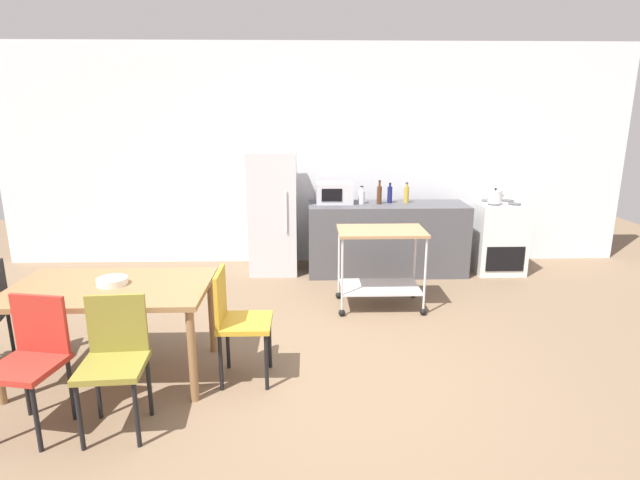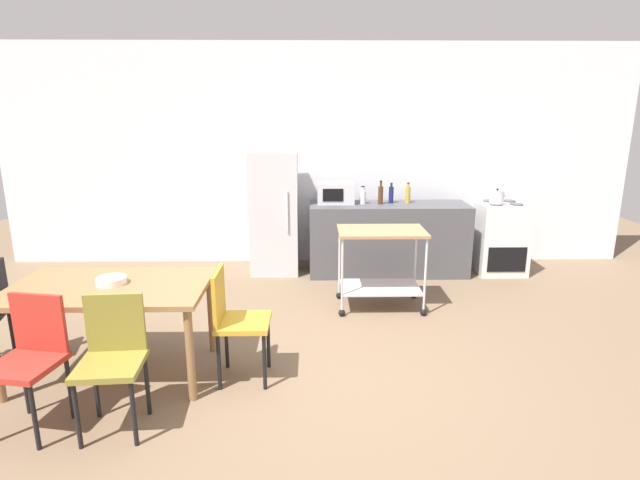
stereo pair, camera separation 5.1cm
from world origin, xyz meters
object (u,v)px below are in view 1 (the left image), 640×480
object	(u,v)px
dining_table	(110,296)
bottle_hot_sauce	(406,194)
chair_olive	(115,355)
bottle_vinegar	(379,194)
bottle_olive_oil	(362,197)
bottle_sesame_oil	(390,194)
microwave	(334,193)
kettle	(495,197)
chair_red	(32,356)
refrigerator	(273,213)
kitchen_cart	(381,255)
stove_oven	(498,237)
chair_mustard	(236,317)
fruit_bowl	(112,281)

from	to	relation	value
dining_table	bottle_hot_sauce	bearing A→B (deg)	43.39
chair_olive	bottle_vinegar	size ratio (longest dim) A/B	2.99
bottle_olive_oil	bottle_sesame_oil	distance (m)	0.37
microwave	kettle	xyz separation A→B (m)	(2.00, -0.17, -0.03)
chair_olive	bottle_sesame_oil	distance (m)	4.07
chair_red	dining_table	bearing A→B (deg)	78.73
bottle_vinegar	kettle	size ratio (longest dim) A/B	1.24
refrigerator	bottle_sesame_oil	size ratio (longest dim) A/B	6.04
kitchen_cart	bottle_vinegar	distance (m)	1.28
stove_oven	bottle_hot_sauce	distance (m)	1.33
kitchen_cart	bottle_sesame_oil	world-z (taller)	bottle_sesame_oil
stove_oven	refrigerator	size ratio (longest dim) A/B	0.59
chair_olive	bottle_olive_oil	distance (m)	3.83
stove_oven	microwave	world-z (taller)	microwave
refrigerator	bottle_sesame_oil	distance (m)	1.50
chair_olive	bottle_sesame_oil	bearing A→B (deg)	51.25
dining_table	bottle_vinegar	world-z (taller)	bottle_vinegar
dining_table	chair_mustard	world-z (taller)	chair_mustard
kitchen_cart	microwave	size ratio (longest dim) A/B	1.98
bottle_sesame_oil	bottle_vinegar	bearing A→B (deg)	-153.26
bottle_sesame_oil	bottle_hot_sauce	xyz separation A→B (m)	(0.21, 0.00, -0.00)
microwave	bottle_vinegar	world-z (taller)	bottle_vinegar
chair_red	kitchen_cart	xyz separation A→B (m)	(2.56, 2.05, 0.05)
stove_oven	bottle_vinegar	xyz separation A→B (m)	(-1.56, -0.01, 0.57)
bottle_vinegar	fruit_bowl	size ratio (longest dim) A/B	1.30
microwave	bottle_vinegar	distance (m)	0.57
chair_mustard	bottle_olive_oil	distance (m)	2.98
bottle_sesame_oil	fruit_bowl	bearing A→B (deg)	-134.49
chair_red	bottle_hot_sauce	bearing A→B (deg)	57.80
bottle_sesame_oil	chair_olive	bearing A→B (deg)	-124.86
chair_olive	bottle_sesame_oil	xyz separation A→B (m)	(2.31, 3.32, 0.49)
chair_mustard	kitchen_cart	size ratio (longest dim) A/B	0.98
chair_red	bottle_vinegar	xyz separation A→B (m)	(2.70, 3.24, 0.50)
stove_oven	kettle	world-z (taller)	kettle
chair_red	chair_mustard	world-z (taller)	same
dining_table	microwave	world-z (taller)	microwave
bottle_olive_oil	refrigerator	bearing A→B (deg)	176.41
bottle_sesame_oil	stove_oven	bearing A→B (deg)	-2.40
bottle_olive_oil	bottle_hot_sauce	size ratio (longest dim) A/B	0.87
kitchen_cart	stove_oven	bearing A→B (deg)	35.19
kitchen_cart	kettle	world-z (taller)	kettle
chair_mustard	kitchen_cart	bearing A→B (deg)	-41.85
chair_olive	microwave	bearing A→B (deg)	60.39
chair_mustard	bottle_sesame_oil	bearing A→B (deg)	-30.32
stove_oven	chair_red	bearing A→B (deg)	-142.67
bottle_vinegar	bottle_hot_sauce	xyz separation A→B (m)	(0.36, 0.07, -0.01)
bottle_vinegar	stove_oven	bearing A→B (deg)	0.48
chair_red	bottle_vinegar	world-z (taller)	bottle_vinegar
chair_red	refrigerator	distance (m)	3.61
fruit_bowl	dining_table	bearing A→B (deg)	-116.15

